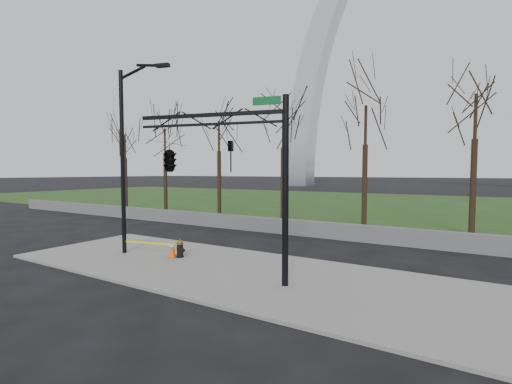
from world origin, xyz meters
The scene contains 11 objects.
ground centered at (0.00, 0.00, 0.00)m, with size 500.00×500.00×0.00m, color black.
sidewalk centered at (0.00, 0.00, 0.05)m, with size 18.00×6.00×0.10m, color gray.
grass_strip centered at (0.00, 30.00, 0.03)m, with size 120.00×40.00×0.06m, color #253C16.
guardrail centered at (0.00, 8.00, 0.45)m, with size 60.00×0.30×0.90m, color #59595B.
gateway_arch centered at (0.00, 75.00, 32.50)m, with size 66.00×6.00×65.00m, color silver, non-canonical shape.
tree_row centered at (-0.77, 12.00, 4.40)m, with size 44.46×4.00×8.81m.
fire_hydrant centered at (-2.62, 0.39, 0.46)m, with size 0.49×0.31×0.77m.
traffic_cone centered at (-2.90, 0.23, 0.46)m, with size 0.47×0.47×0.72m.
street_light centered at (-5.09, -0.18, 4.69)m, with size 2.33×0.84×8.21m.
traffic_signal_mast centered at (-0.42, -1.41, 4.15)m, with size 4.95×2.54×6.00m.
caution_tape centered at (-3.84, 0.10, 0.57)m, with size 2.69×0.64×0.40m.
Camera 1 is at (7.41, -10.24, 3.64)m, focal length 24.36 mm.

